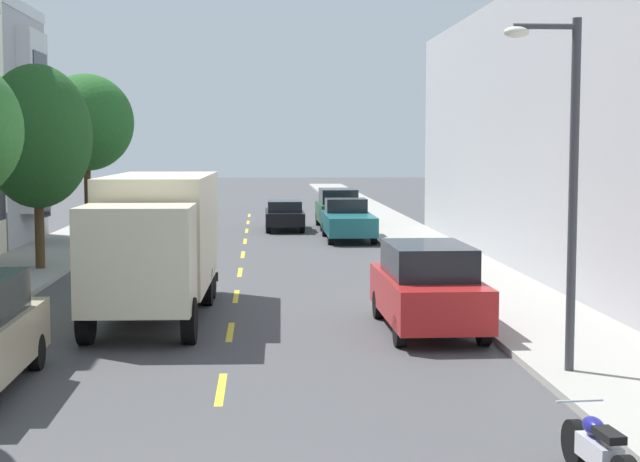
# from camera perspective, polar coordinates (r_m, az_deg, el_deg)

# --- Properties ---
(ground_plane) EXTENTS (160.00, 160.00, 0.00)m
(ground_plane) POSITION_cam_1_polar(r_m,az_deg,el_deg) (39.36, -4.46, -0.89)
(ground_plane) COLOR #424244
(sidewalk_left) EXTENTS (3.20, 120.00, 0.14)m
(sidewalk_left) POSITION_cam_1_polar(r_m,az_deg,el_deg) (38.17, -15.24, -1.14)
(sidewalk_left) COLOR #99968E
(sidewalk_left) RESTS_ON ground_plane
(sidewalk_right) EXTENTS (3.20, 120.00, 0.14)m
(sidewalk_right) POSITION_cam_1_polar(r_m,az_deg,el_deg) (37.91, 6.28, -1.04)
(sidewalk_right) COLOR #99968E
(sidewalk_right) RESTS_ON ground_plane
(lane_centerline_dashes) EXTENTS (0.14, 47.20, 0.01)m
(lane_centerline_dashes) POSITION_cam_1_polar(r_m,az_deg,el_deg) (33.90, -4.62, -1.86)
(lane_centerline_dashes) COLOR yellow
(lane_centerline_dashes) RESTS_ON ground_plane
(street_tree_third) EXTENTS (3.45, 3.45, 6.51)m
(street_tree_third) POSITION_cam_1_polar(r_m,az_deg,el_deg) (32.27, -16.24, 5.33)
(street_tree_third) COLOR #47331E
(street_tree_third) RESTS_ON sidewalk_left
(street_tree_farthest) EXTENTS (3.85, 3.85, 6.82)m
(street_tree_farthest) POSITION_cam_1_polar(r_m,az_deg,el_deg) (40.89, -13.54, 6.19)
(street_tree_farthest) COLOR #47331E
(street_tree_farthest) RESTS_ON sidewalk_left
(street_lamp) EXTENTS (1.35, 0.28, 6.13)m
(street_lamp) POSITION_cam_1_polar(r_m,az_deg,el_deg) (17.36, 14.13, 3.69)
(street_lamp) COLOR #38383D
(street_lamp) RESTS_ON sidewalk_right
(delivery_box_truck) EXTENTS (2.56, 8.05, 3.36)m
(delivery_box_truck) POSITION_cam_1_polar(r_m,az_deg,el_deg) (23.53, -9.53, -0.33)
(delivery_box_truck) COLOR beige
(delivery_box_truck) RESTS_ON ground_plane
(parked_pickup_teal) EXTENTS (2.01, 5.30, 1.73)m
(parked_pickup_teal) POSITION_cam_1_polar(r_m,az_deg,el_deg) (41.80, 1.65, 0.61)
(parked_pickup_teal) COLOR #195B60
(parked_pickup_teal) RESTS_ON ground_plane
(parked_suv_red) EXTENTS (2.01, 4.83, 1.93)m
(parked_suv_red) POSITION_cam_1_polar(r_m,az_deg,el_deg) (21.55, 6.32, -3.26)
(parked_suv_red) COLOR #AD1E1E
(parked_suv_red) RESTS_ON ground_plane
(parked_suv_forest) EXTENTS (2.00, 4.82, 1.93)m
(parked_suv_forest) POSITION_cam_1_polar(r_m,az_deg,el_deg) (47.62, 1.06, 1.35)
(parked_suv_forest) COLOR #194C28
(parked_suv_forest) RESTS_ON ground_plane
(parked_pickup_silver) EXTENTS (2.14, 5.35, 1.73)m
(parked_pickup_silver) POSITION_cam_1_polar(r_m,az_deg,el_deg) (58.34, -8.30, 1.84)
(parked_pickup_silver) COLOR #B2B5BA
(parked_pickup_silver) RESTS_ON ground_plane
(moving_black_sedan) EXTENTS (1.80, 4.50, 1.43)m
(moving_black_sedan) POSITION_cam_1_polar(r_m,az_deg,el_deg) (46.47, -2.10, 0.96)
(moving_black_sedan) COLOR black
(moving_black_sedan) RESTS_ON ground_plane
(parked_motorcycle) EXTENTS (0.62, 2.05, 0.90)m
(parked_motorcycle) POSITION_cam_1_polar(r_m,az_deg,el_deg) (12.50, 16.01, -12.34)
(parked_motorcycle) COLOR black
(parked_motorcycle) RESTS_ON ground_plane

